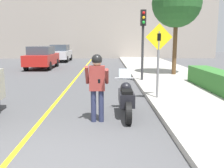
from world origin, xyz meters
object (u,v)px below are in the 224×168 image
Objects in this scene: crossing_sign at (158,54)px; parked_car_red at (42,57)px; parked_car_grey at (71,50)px; traffic_light at (143,31)px; street_tree at (177,3)px; person_biker at (97,81)px; parked_car_silver at (60,53)px; motorcycle at (126,99)px.

crossing_sign is 0.60× the size of parked_car_red.
crossing_sign is 0.60× the size of parked_car_grey.
street_tree reaches higher than traffic_light.
person_biker is 0.42× the size of parked_car_silver.
motorcycle is 0.50× the size of parked_car_red.
parked_car_grey is at bearing 88.62° from parked_car_silver.
traffic_light is at bearing 71.63° from person_biker.
parked_car_grey is (0.36, 12.64, 0.00)m from parked_car_red.
traffic_light is 14.57m from parked_car_silver.
street_tree is 1.30× the size of parked_car_silver.
parked_car_grey is (-6.30, 23.15, -0.82)m from crossing_sign.
street_tree is at bearing -51.58° from parked_car_silver.
motorcycle is 25.25m from parked_car_grey.
traffic_light is 9.52m from parked_car_red.
person_biker is 0.52× the size of traffic_light.
person_biker is 19.52m from parked_car_silver.
crossing_sign is 0.60× the size of parked_car_silver.
street_tree is at bearing -63.68° from parked_car_grey.
traffic_light reaches higher than parked_car_silver.
traffic_light is 0.63× the size of street_tree.
street_tree is (4.16, 8.14, 3.09)m from person_biker.
parked_car_silver is at bearing 105.87° from motorcycle.
motorcycle is at bearing -74.13° from parked_car_silver.
crossing_sign is at bearing -69.09° from parked_car_silver.
parked_car_red is 12.64m from parked_car_grey.
parked_car_red is (-4.67, 12.62, -0.24)m from person_biker.
crossing_sign is 12.47m from parked_car_red.
person_biker is 0.33× the size of street_tree.
parked_car_red is (-6.68, 6.57, -1.68)m from traffic_light.
street_tree is 14.27m from parked_car_silver.
parked_car_silver is at bearing -91.38° from parked_car_grey.
traffic_light is 3.42m from street_tree.
street_tree reaches higher than parked_car_silver.
motorcycle is 0.50× the size of parked_car_grey.
motorcycle is at bearing -127.14° from crossing_sign.
person_biker is at bearing -80.32° from parked_car_grey.
motorcycle is at bearing -65.67° from parked_car_red.
street_tree is at bearing 66.12° from motorcycle.
traffic_light reaches higher than crossing_sign.
motorcycle is 0.39× the size of street_tree.
parked_car_red is at bearing -91.91° from parked_car_silver.
parked_car_grey is (-6.32, 19.21, -1.68)m from traffic_light.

